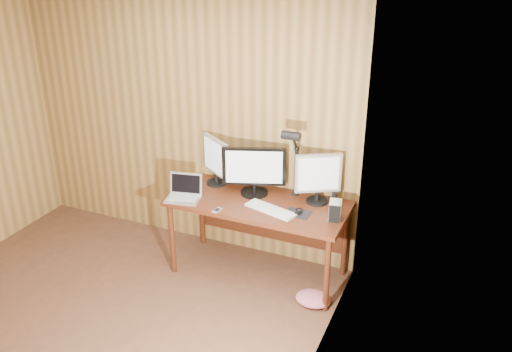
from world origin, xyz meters
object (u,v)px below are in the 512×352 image
Objects in this scene: monitor_center at (254,170)px; speaker at (334,199)px; mouse at (298,211)px; desk_lamp at (293,153)px; desk at (261,210)px; laptop at (184,192)px; monitor_right at (318,177)px; hard_drive at (335,210)px; monitor_left at (216,160)px; keyboard at (271,209)px; phone at (217,210)px.

monitor_center reaches higher than speaker.
desk_lamp is (-0.14, 0.25, 0.41)m from mouse.
laptop is at bearing -157.80° from desk.
monitor_right is at bearing 20.86° from desk_lamp.
hard_drive reaches higher than mouse.
mouse is at bearing -20.21° from desk.
laptop is (-0.13, -0.38, -0.19)m from monitor_left.
keyboard is (0.68, -0.31, -0.23)m from monitor_left.
monitor_right is at bearing 66.26° from mouse.
desk is 0.64m from monitor_left.
laptop reaches higher than mouse.
keyboard is at bearing -165.09° from monitor_right.
laptop is at bearing -158.77° from keyboard.
desk is 3.51× the size of monitor_left.
monitor_center reaches higher than desk.
hard_drive is at bearing 22.83° from monitor_left.
mouse is (0.23, 0.04, 0.01)m from keyboard.
laptop is at bearing 175.02° from hard_drive.
phone is at bearing -28.91° from monitor_left.
desk_lamp is at bearing 50.74° from phone.
monitor_center is at bearing 147.52° from desk.
phone is 1.03m from speaker.
keyboard is 0.56m from hard_drive.
mouse is (0.49, -0.21, -0.21)m from monitor_center.
monitor_center is 1.63× the size of laptop.
laptop reaches higher than keyboard.
desk is 3.28× the size of keyboard.
mouse is 0.68× the size of hard_drive.
monitor_left is at bearing -164.73° from desk_lamp.
monitor_right is 2.85× the size of hard_drive.
laptop is at bearing 179.96° from mouse.
monitor_center is (-0.10, 0.06, 0.36)m from desk.
desk_lamp is (-0.23, -0.02, 0.19)m from monitor_right.
speaker reaches higher than desk.
laptop is 2.12× the size of hard_drive.
speaker is (0.15, 0.02, -0.19)m from monitor_right.
monitor_right reaches higher than phone.
desk_lamp is at bearing 88.82° from keyboard.
monitor_left is 0.79m from desk_lamp.
mouse is at bearing 174.64° from hard_drive.
monitor_right reaches higher than speaker.
monitor_center is 0.84m from hard_drive.
monitor_right reaches higher than desk.
laptop is (-1.12, -0.38, -0.19)m from monitor_right.
monitor_left is at bearing -179.15° from speaker.
desk is at bearing 159.65° from hard_drive.
desk_lamp is (-0.38, -0.03, 0.38)m from speaker.
desk_lamp is at bearing 113.49° from mouse.
monitor_left is 0.45m from laptop.
desk is 14.64× the size of mouse.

